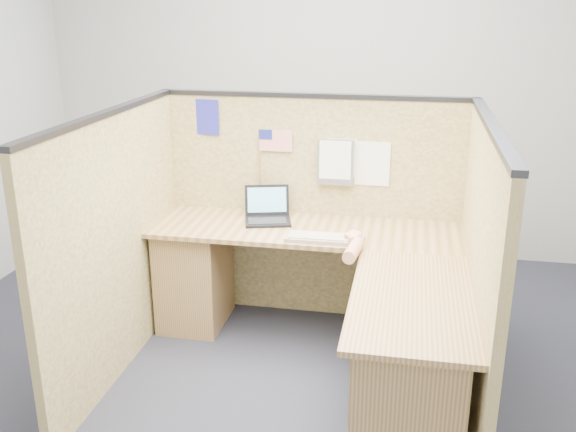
% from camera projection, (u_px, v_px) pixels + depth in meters
% --- Properties ---
extents(floor, '(5.00, 5.00, 0.00)m').
position_uv_depth(floor, '(285.00, 388.00, 3.64)').
color(floor, black).
rests_on(floor, ground).
extents(wall_back, '(5.00, 0.00, 5.00)m').
position_uv_depth(wall_back, '(338.00, 89.00, 5.29)').
color(wall_back, '#A3A7A8').
rests_on(wall_back, floor).
extents(wall_front, '(5.00, 0.00, 5.00)m').
position_uv_depth(wall_front, '(27.00, 423.00, 1.10)').
color(wall_front, '#A3A7A8').
rests_on(wall_front, floor).
extents(cubicle_partitions, '(2.06, 1.83, 1.53)m').
position_uv_depth(cubicle_partitions, '(298.00, 236.00, 3.79)').
color(cubicle_partitions, brown).
rests_on(cubicle_partitions, floor).
extents(l_desk, '(1.95, 1.75, 0.73)m').
position_uv_depth(l_desk, '(325.00, 306.00, 3.75)').
color(l_desk, brown).
rests_on(l_desk, floor).
extents(laptop, '(0.34, 0.35, 0.21)m').
position_uv_depth(laptop, '(270.00, 212.00, 4.17)').
color(laptop, black).
rests_on(laptop, l_desk).
extents(keyboard, '(0.47, 0.16, 0.03)m').
position_uv_depth(keyboard, '(325.00, 238.00, 3.82)').
color(keyboard, gray).
rests_on(keyboard, l_desk).
extents(mouse, '(0.12, 0.08, 0.05)m').
position_uv_depth(mouse, '(354.00, 239.00, 3.78)').
color(mouse, '#B9B9BD').
rests_on(mouse, l_desk).
extents(hand_forearm, '(0.11, 0.40, 0.08)m').
position_uv_depth(hand_forearm, '(354.00, 245.00, 3.64)').
color(hand_forearm, tan).
rests_on(hand_forearm, l_desk).
extents(blue_poster, '(0.18, 0.02, 0.23)m').
position_uv_depth(blue_poster, '(206.00, 117.00, 4.24)').
color(blue_poster, '#22239F').
rests_on(blue_poster, cubicle_partitions).
extents(american_flag, '(0.22, 0.01, 0.39)m').
position_uv_depth(american_flag, '(271.00, 143.00, 4.20)').
color(american_flag, olive).
rests_on(american_flag, cubicle_partitions).
extents(file_holder, '(0.23, 0.05, 0.30)m').
position_uv_depth(file_holder, '(335.00, 162.00, 4.14)').
color(file_holder, slate).
rests_on(file_holder, cubicle_partitions).
extents(paper_left, '(0.23, 0.01, 0.29)m').
position_uv_depth(paper_left, '(372.00, 164.00, 4.12)').
color(paper_left, white).
rests_on(paper_left, cubicle_partitions).
extents(paper_right, '(0.20, 0.00, 0.25)m').
position_uv_depth(paper_right, '(341.00, 158.00, 4.15)').
color(paper_right, white).
rests_on(paper_right, cubicle_partitions).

